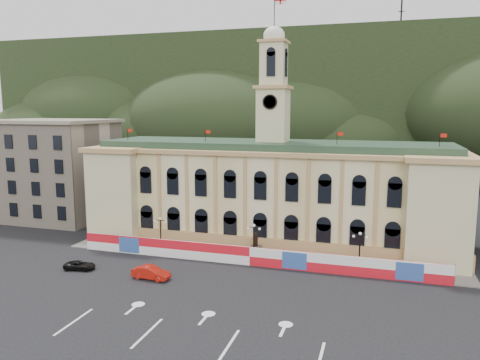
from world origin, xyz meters
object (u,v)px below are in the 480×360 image
(lamp_center, at_px, (254,239))
(black_suv, at_px, (80,265))
(statue, at_px, (256,250))
(red_sedan, at_px, (151,273))

(lamp_center, xyz_separation_m, black_suv, (-20.65, -9.99, -2.52))
(lamp_center, relative_size, black_suv, 1.21)
(lamp_center, bearing_deg, statue, 90.00)
(lamp_center, distance_m, black_suv, 23.08)
(red_sedan, distance_m, black_suv, 10.42)
(statue, bearing_deg, lamp_center, -90.00)
(red_sedan, bearing_deg, black_suv, 92.48)
(red_sedan, xyz_separation_m, black_suv, (-10.41, 0.31, -0.23))
(statue, height_order, lamp_center, lamp_center)
(lamp_center, height_order, black_suv, lamp_center)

